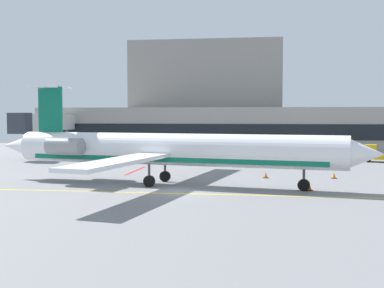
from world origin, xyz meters
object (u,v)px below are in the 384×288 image
baggage_tug (163,153)px  fuel_tank (319,147)px  pushback_tractor (375,154)px  regional_jet (167,150)px

baggage_tug → fuel_tank: (20.00, 7.79, 0.40)m
baggage_tug → fuel_tank: 21.47m
baggage_tug → pushback_tractor: (26.06, 1.55, 0.02)m
regional_jet → baggage_tug: 22.65m
baggage_tug → pushback_tractor: 26.11m
regional_jet → pushback_tractor: regional_jet is taller
baggage_tug → pushback_tractor: size_ratio=1.05×
pushback_tractor → fuel_tank: (-6.06, 6.23, 0.38)m
regional_jet → baggage_tug: bearing=102.8°
baggage_tug → regional_jet: bearing=-77.2°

